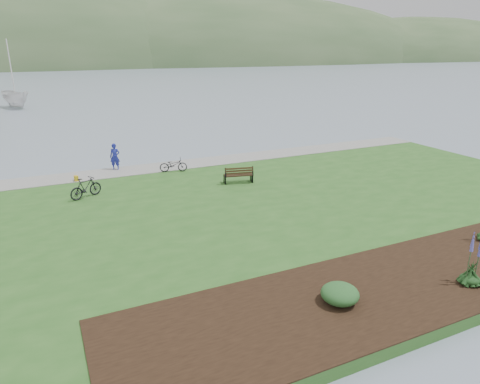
% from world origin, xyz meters
% --- Properties ---
extents(ground, '(600.00, 600.00, 0.00)m').
position_xyz_m(ground, '(0.00, 0.00, 0.00)').
color(ground, slate).
rests_on(ground, ground).
extents(lawn, '(34.00, 20.00, 0.40)m').
position_xyz_m(lawn, '(0.00, -2.00, 0.20)').
color(lawn, '#27551E').
rests_on(lawn, ground).
extents(shoreline_path, '(34.00, 2.20, 0.03)m').
position_xyz_m(shoreline_path, '(0.00, 6.90, 0.42)').
color(shoreline_path, gray).
rests_on(shoreline_path, lawn).
extents(garden_bed, '(24.00, 4.40, 0.04)m').
position_xyz_m(garden_bed, '(3.00, -9.80, 0.42)').
color(garden_bed, black).
rests_on(garden_bed, lawn).
extents(far_hillside, '(580.00, 80.00, 38.00)m').
position_xyz_m(far_hillside, '(20.00, 170.00, 0.00)').
color(far_hillside, '#3A5731').
rests_on(far_hillside, ground).
extents(park_bench, '(1.66, 0.97, 0.97)m').
position_xyz_m(park_bench, '(0.21, 1.91, 0.88)').
color(park_bench, black).
rests_on(park_bench, lawn).
extents(person, '(0.82, 0.71, 1.91)m').
position_xyz_m(person, '(-5.44, 7.50, 1.35)').
color(person, navy).
rests_on(person, lawn).
extents(bicycle_a, '(1.01, 1.72, 0.85)m').
position_xyz_m(bicycle_a, '(-2.37, 5.63, 0.82)').
color(bicycle_a, black).
rests_on(bicycle_a, lawn).
extents(bicycle_b, '(1.24, 1.76, 1.04)m').
position_xyz_m(bicycle_b, '(-7.64, 2.93, 0.92)').
color(bicycle_b, black).
rests_on(bicycle_b, lawn).
extents(sailboat, '(13.35, 13.46, 26.93)m').
position_xyz_m(sailboat, '(-11.67, 44.34, 0.00)').
color(sailboat, silver).
rests_on(sailboat, ground).
extents(pannier, '(0.23, 0.32, 0.31)m').
position_xyz_m(pannier, '(-7.85, 6.04, 0.56)').
color(pannier, gold).
rests_on(pannier, lawn).
extents(echium_0, '(0.62, 0.62, 1.95)m').
position_xyz_m(echium_0, '(2.33, -10.78, 1.22)').
color(echium_0, '#123313').
rests_on(echium_0, garden_bed).
extents(shrub_0, '(1.11, 1.11, 0.56)m').
position_xyz_m(shrub_0, '(-2.03, -9.89, 0.72)').
color(shrub_0, '#1E4C21').
rests_on(shrub_0, garden_bed).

